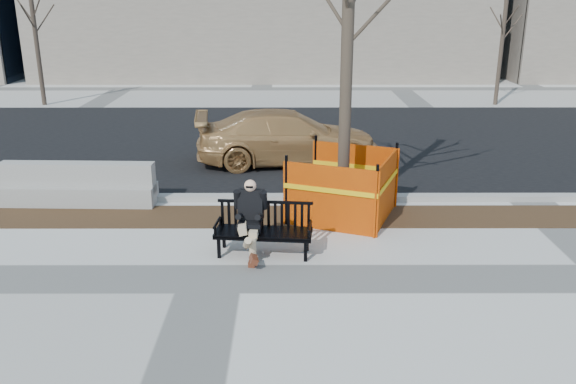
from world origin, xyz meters
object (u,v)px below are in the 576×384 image
Objects in this scene: sedan at (288,163)px; jersey_barrier_left at (81,204)px; tree_fence at (342,216)px; bench at (264,254)px; seated_man at (251,252)px.

jersey_barrier_left is at bearing 119.72° from sedan.
tree_fence is at bearing -5.43° from jersey_barrier_left.
bench is 0.36× the size of sedan.
seated_man is 0.19× the size of tree_fence.
tree_fence is (1.66, 1.72, 0.00)m from seated_man.
sedan is (0.40, 5.56, 0.00)m from bench.
tree_fence is at bearing 51.31° from seated_man.
tree_fence is 1.46× the size of sedan.
bench is at bearing -11.06° from seated_man.
bench is 0.23m from seated_man.
jersey_barrier_left is (-3.82, 2.44, 0.00)m from bench.
sedan is at bearing 91.29° from bench.
seated_man reaches higher than jersey_barrier_left.
seated_man is 0.40× the size of jersey_barrier_left.
jersey_barrier_left is (-5.27, 0.66, 0.00)m from tree_fence.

